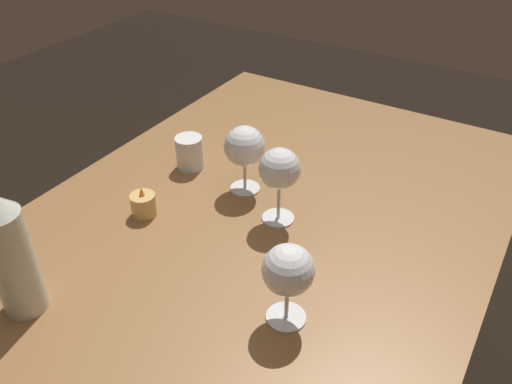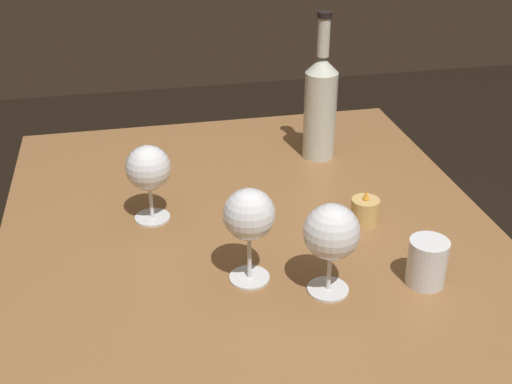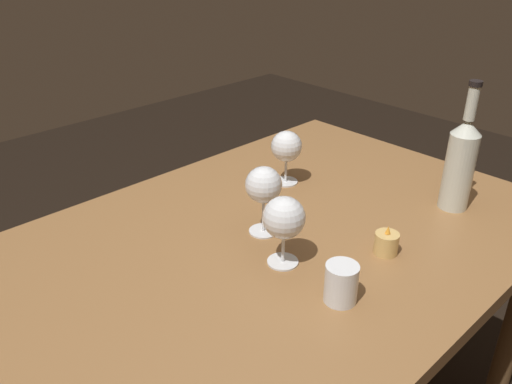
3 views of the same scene
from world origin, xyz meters
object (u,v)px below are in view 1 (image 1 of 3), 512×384
at_px(wine_glass_left, 245,147).
at_px(wine_glass_right, 288,272).
at_px(wine_glass_centre, 280,170).
at_px(votive_candle, 144,205).
at_px(water_tumbler, 190,154).
at_px(wine_bottle, 8,250).

xyz_separation_m(wine_glass_left, wine_glass_right, (-0.28, -0.26, -0.00)).
distance_m(wine_glass_left, wine_glass_centre, 0.13).
xyz_separation_m(wine_glass_right, votive_candle, (0.09, 0.39, -0.08)).
xyz_separation_m(wine_glass_left, water_tumbler, (0.01, 0.16, -0.07)).
distance_m(wine_glass_left, wine_glass_right, 0.38).
relative_size(wine_glass_left, water_tumbler, 1.96).
relative_size(wine_glass_left, votive_candle, 2.28).
bearing_deg(wine_glass_centre, wine_bottle, 150.45).
distance_m(wine_glass_left, wine_bottle, 0.50).
xyz_separation_m(wine_glass_centre, wine_bottle, (-0.43, 0.24, 0.01)).
bearing_deg(wine_glass_right, wine_glass_left, 42.49).
height_order(wine_glass_left, wine_bottle, wine_bottle).
relative_size(wine_glass_left, wine_bottle, 0.48).
distance_m(wine_glass_right, wine_glass_centre, 0.27).
distance_m(wine_glass_centre, wine_bottle, 0.49).
distance_m(wine_bottle, water_tumbler, 0.50).
distance_m(water_tumbler, votive_candle, 0.20).
xyz_separation_m(wine_glass_left, wine_glass_centre, (-0.06, -0.12, 0.01)).
height_order(wine_glass_left, wine_glass_centre, wine_glass_centre).
height_order(wine_glass_left, votive_candle, wine_glass_left).
height_order(wine_glass_right, votive_candle, wine_glass_right).
bearing_deg(votive_candle, wine_glass_left, -34.43).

